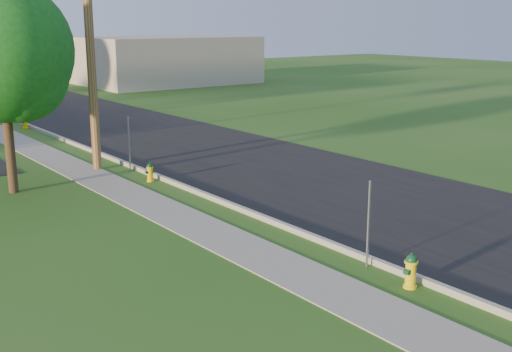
{
  "coord_description": "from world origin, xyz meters",
  "views": [
    {
      "loc": [
        -9.83,
        -5.07,
        5.38
      ],
      "look_at": [
        0.0,
        8.0,
        1.4
      ],
      "focal_mm": 45.0,
      "sensor_mm": 36.0,
      "label": 1
    }
  ],
  "objects": [
    {
      "name": "curb",
      "position": [
        0.5,
        10.0,
        0.07
      ],
      "size": [
        0.15,
        120.0,
        0.15
      ],
      "primitive_type": "cube",
      "color": "gray",
      "rests_on": "ground"
    },
    {
      "name": "sign_post_far",
      "position": [
        0.25,
        28.2,
        1.0
      ],
      "size": [
        0.05,
        0.04,
        2.0
      ],
      "primitive_type": "cube",
      "color": "gray",
      "rests_on": "ground"
    },
    {
      "name": "distant_building",
      "position": [
        18.0,
        45.0,
        2.0
      ],
      "size": [
        14.0,
        10.0,
        4.0
      ],
      "primitive_type": "cube",
      "color": "#A09588",
      "rests_on": "ground"
    },
    {
      "name": "sidewalk",
      "position": [
        -1.25,
        10.0,
        0.01
      ],
      "size": [
        1.5,
        120.0,
        0.03
      ],
      "primitive_type": "cube",
      "color": "gray",
      "rests_on": "ground"
    },
    {
      "name": "hydrant_near",
      "position": [
        0.13,
        2.87,
        0.37
      ],
      "size": [
        0.39,
        0.35,
        0.76
      ],
      "color": "yellow",
      "rests_on": "ground"
    },
    {
      "name": "hydrant_mid",
      "position": [
        0.08,
        14.14,
        0.33
      ],
      "size": [
        0.34,
        0.31,
        0.67
      ],
      "color": "#E6B508",
      "rests_on": "ground"
    },
    {
      "name": "sign_post_mid",
      "position": [
        0.25,
        16.0,
        1.0
      ],
      "size": [
        0.05,
        0.04,
        2.0
      ],
      "primitive_type": "cube",
      "color": "gray",
      "rests_on": "ground"
    },
    {
      "name": "tree_verge",
      "position": [
        -4.0,
        15.45,
        4.3
      ],
      "size": [
        4.41,
        4.41,
        6.68
      ],
      "color": "#332117",
      "rests_on": "ground"
    },
    {
      "name": "sign_post_near",
      "position": [
        0.25,
        4.2,
        1.0
      ],
      "size": [
        0.05,
        0.04,
        2.0
      ],
      "primitive_type": "cube",
      "color": "gray",
      "rests_on": "ground"
    },
    {
      "name": "hydrant_far",
      "position": [
        0.19,
        27.78,
        0.36
      ],
      "size": [
        0.38,
        0.34,
        0.74
      ],
      "color": "#DBBB00",
      "rests_on": "ground"
    },
    {
      "name": "road",
      "position": [
        4.5,
        10.0,
        0.01
      ],
      "size": [
        8.0,
        120.0,
        0.02
      ],
      "primitive_type": "cube",
      "color": "black",
      "rests_on": "ground"
    },
    {
      "name": "utility_pole_mid",
      "position": [
        -0.6,
        17.0,
        4.95
      ],
      "size": [
        1.4,
        0.32,
        9.8
      ],
      "color": "brown",
      "rests_on": "ground"
    }
  ]
}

